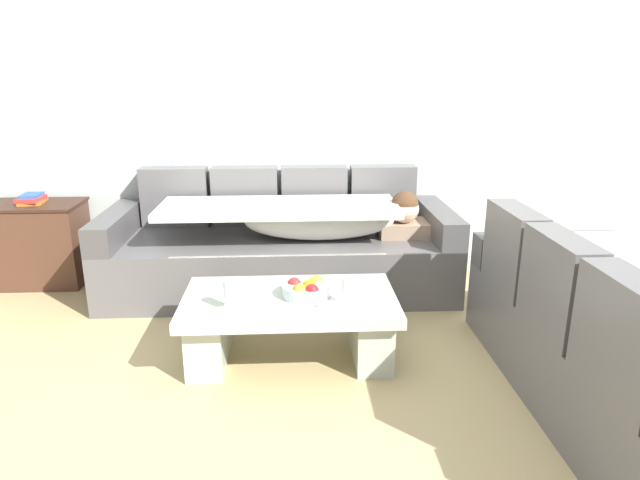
{
  "coord_description": "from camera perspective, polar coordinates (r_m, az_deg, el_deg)",
  "views": [
    {
      "loc": [
        -0.13,
        -2.33,
        1.59
      ],
      "look_at": [
        0.06,
        1.08,
        0.55
      ],
      "focal_mm": 30.97,
      "sensor_mm": 36.0,
      "label": 1
    }
  ],
  "objects": [
    {
      "name": "couch_near_window",
      "position": [
        3.06,
        29.03,
        -9.52
      ],
      "size": [
        0.92,
        1.98,
        0.88
      ],
      "rotation": [
        0.0,
        0.0,
        1.57
      ],
      "color": "#595758",
      "rests_on": "ground_plane"
    },
    {
      "name": "fruit_bowl",
      "position": [
        3.11,
        -1.36,
        -5.09
      ],
      "size": [
        0.28,
        0.28,
        0.1
      ],
      "color": "silver",
      "rests_on": "coffee_table"
    },
    {
      "name": "open_magazine",
      "position": [
        3.09,
        1.84,
        -5.94
      ],
      "size": [
        0.31,
        0.26,
        0.01
      ],
      "primitive_type": "cube",
      "rotation": [
        0.0,
        0.0,
        0.18
      ],
      "color": "white",
      "rests_on": "coffee_table"
    },
    {
      "name": "wine_glass_near_right",
      "position": [
        2.96,
        2.83,
        -4.75
      ],
      "size": [
        0.07,
        0.07,
        0.17
      ],
      "color": "silver",
      "rests_on": "coffee_table"
    },
    {
      "name": "wine_glass_near_left",
      "position": [
        2.95,
        -9.32,
        -5.02
      ],
      "size": [
        0.07,
        0.07,
        0.17
      ],
      "color": "silver",
      "rests_on": "coffee_table"
    },
    {
      "name": "coffee_table",
      "position": [
        3.18,
        -3.13,
        -8.19
      ],
      "size": [
        1.2,
        0.68,
        0.38
      ],
      "color": "#B0B9A8",
      "rests_on": "ground_plane"
    },
    {
      "name": "couch_along_wall",
      "position": [
        4.15,
        -3.53,
        -0.79
      ],
      "size": [
        2.55,
        0.92,
        0.88
      ],
      "color": "#595758",
      "rests_on": "ground_plane"
    },
    {
      "name": "book_stack_on_cabinet",
      "position": [
        4.7,
        -27.64,
        3.76
      ],
      "size": [
        0.19,
        0.24,
        0.07
      ],
      "color": "#B76623",
      "rests_on": "side_cabinet"
    },
    {
      "name": "ground_plane",
      "position": [
        2.82,
        0.04,
        -17.33
      ],
      "size": [
        14.0,
        14.0,
        0.0
      ],
      "primitive_type": "plane",
      "color": "tan"
    },
    {
      "name": "back_wall",
      "position": [
        4.49,
        -1.48,
        13.88
      ],
      "size": [
        9.0,
        0.1,
        2.7
      ],
      "primitive_type": "cube",
      "color": "#B5C0BA",
      "rests_on": "ground_plane"
    },
    {
      "name": "side_cabinet",
      "position": [
        4.79,
        -27.2,
        -0.34
      ],
      "size": [
        0.72,
        0.44,
        0.64
      ],
      "color": "#4D2F21",
      "rests_on": "ground_plane"
    }
  ]
}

